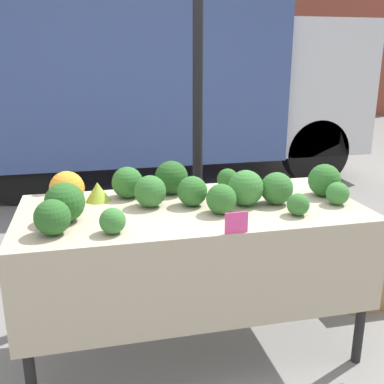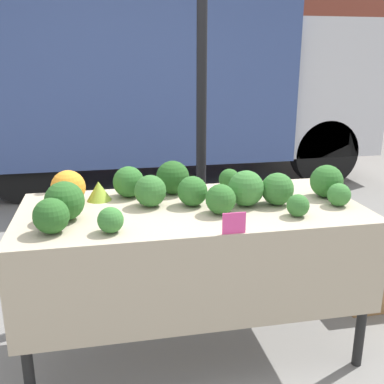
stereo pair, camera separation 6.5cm
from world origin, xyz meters
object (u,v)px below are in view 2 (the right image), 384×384
object	(u,v)px
parked_truck	(152,68)
price_sign	(234,223)
orange_cauliflower	(68,187)
produce_crate	(376,280)

from	to	relation	value
parked_truck	price_sign	distance (m)	4.26
orange_cauliflower	price_sign	bearing A→B (deg)	-38.04
price_sign	produce_crate	xyz separation A→B (m)	(1.16, 0.58, -0.70)
parked_truck	orange_cauliflower	distance (m)	3.78
orange_cauliflower	price_sign	xyz separation A→B (m)	(0.74, -0.58, -0.04)
orange_cauliflower	produce_crate	bearing A→B (deg)	0.19
parked_truck	price_sign	world-z (taller)	parked_truck
price_sign	orange_cauliflower	bearing A→B (deg)	141.96
orange_cauliflower	produce_crate	xyz separation A→B (m)	(1.89, 0.01, -0.74)
parked_truck	price_sign	xyz separation A→B (m)	(-0.13, -4.22, -0.56)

